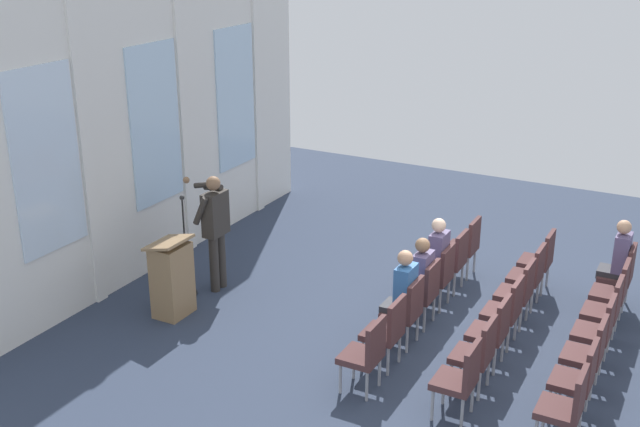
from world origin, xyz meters
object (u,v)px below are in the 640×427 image
(chair_r1_c6, at_px, (541,257))
(chair_r2_c3, at_px, (599,328))
(audience_r0_c2, at_px, (401,293))
(chair_r0_c6, at_px, (467,243))
(lectern, at_px, (172,278))
(chair_r2_c2, at_px, (589,351))
(chair_r2_c5, at_px, (614,289))
(chair_r1_c4, at_px, (519,289))
(chair_r1_c3, at_px, (507,308))
(chair_r1_c1, at_px, (478,351))
(mic_stand, at_px, (187,273))
(chair_r0_c5, at_px, (454,257))
(chair_r0_c4, at_px, (439,273))
(audience_r0_c3, at_px, (419,276))
(chair_r1_c5, at_px, (530,273))
(chair_r2_c4, at_px, (607,308))
(chair_r0_c1, at_px, (388,329))
(audience_r0_c4, at_px, (435,258))
(audience_r2_c6, at_px, (617,259))
(chair_r0_c3, at_px, (424,290))
(chair_r0_c0, at_px, (367,351))
(chair_r2_c1, at_px, (579,376))
(speaker, at_px, (215,224))
(chair_r1_c2, at_px, (493,328))
(chair_r2_c6, at_px, (621,272))
(chair_r1_c0, at_px, (461,376))
(chair_r0_c2, at_px, (407,308))

(chair_r1_c6, height_order, chair_r2_c3, same)
(audience_r0_c2, bearing_deg, chair_r0_c6, -1.88)
(lectern, bearing_deg, chair_r1_c6, -53.75)
(chair_r2_c2, distance_m, chair_r2_c5, 1.84)
(audience_r0_c2, xyz_separation_m, chair_r1_c4, (1.23, -1.22, -0.20))
(chair_r1_c3, bearing_deg, chair_r1_c1, 180.00)
(mic_stand, bearing_deg, chair_r1_c4, -73.51)
(chair_r0_c5, relative_size, chair_r2_c3, 1.00)
(chair_r0_c4, distance_m, chair_r0_c5, 0.61)
(mic_stand, height_order, audience_r0_c3, mic_stand)
(chair_r1_c5, distance_m, chair_r2_c4, 1.29)
(lectern, distance_m, chair_r0_c1, 3.21)
(chair_r1_c1, distance_m, chair_r1_c4, 1.84)
(audience_r0_c2, bearing_deg, audience_r0_c4, -0.05)
(audience_r2_c6, bearing_deg, chair_r0_c6, 90.00)
(lectern, distance_m, chair_r0_c3, 3.48)
(chair_r0_c4, distance_m, chair_r1_c6, 1.67)
(chair_r2_c4, bearing_deg, chair_r1_c1, 148.29)
(chair_r1_c6, height_order, chair_r2_c5, same)
(chair_r0_c5, distance_m, chair_r1_c3, 1.67)
(audience_r0_c3, relative_size, chair_r0_c4, 1.36)
(lectern, xyz_separation_m, audience_r0_c3, (1.35, -3.13, 0.16))
(chair_r1_c1, height_order, audience_r2_c6, audience_r2_c6)
(chair_r0_c5, distance_m, chair_r1_c4, 1.29)
(chair_r1_c3, distance_m, chair_r2_c3, 1.14)
(chair_r1_c6, height_order, chair_r2_c4, same)
(chair_r0_c5, height_order, chair_r2_c2, same)
(chair_r0_c3, distance_m, chair_r2_c3, 2.28)
(audience_r0_c2, relative_size, chair_r0_c5, 1.42)
(audience_r0_c3, bearing_deg, chair_r0_c4, -7.77)
(chair_r0_c0, xyz_separation_m, chair_r0_c1, (0.61, 0.00, 0.00))
(audience_r0_c3, xyz_separation_m, chair_r2_c1, (-1.23, -2.36, -0.18))
(chair_r1_c4, bearing_deg, speaker, 102.87)
(chair_r0_c1, bearing_deg, chair_r1_c3, -42.82)
(chair_r1_c1, bearing_deg, chair_r2_c5, -24.86)
(audience_r0_c2, xyz_separation_m, audience_r2_c6, (2.46, -2.28, -0.01))
(chair_r0_c1, xyz_separation_m, chair_r1_c6, (3.07, -1.14, 0.00))
(chair_r0_c3, bearing_deg, chair_r1_c6, -31.71)
(chair_r0_c5, relative_size, chair_r1_c4, 1.00)
(speaker, height_order, chair_r2_c1, speaker)
(chair_r1_c2, bearing_deg, mic_stand, 91.55)
(chair_r0_c3, height_order, chair_r2_c6, same)
(chair_r1_c3, bearing_deg, audience_r2_c6, -29.84)
(chair_r0_c1, relative_size, chair_r0_c5, 1.00)
(chair_r1_c4, bearing_deg, chair_r2_c3, -118.35)
(audience_r2_c6, bearing_deg, chair_r1_c0, 164.00)
(audience_r0_c2, bearing_deg, chair_r0_c2, -90.00)
(chair_r0_c3, height_order, chair_r1_c1, same)
(chair_r1_c2, distance_m, chair_r1_c5, 1.84)
(chair_r1_c6, relative_size, chair_r2_c5, 1.00)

